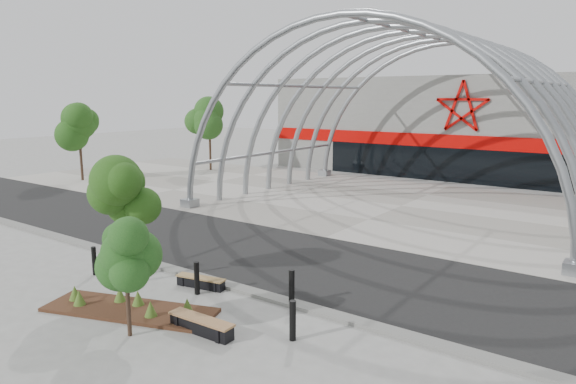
% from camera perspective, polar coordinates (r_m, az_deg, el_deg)
% --- Properties ---
extents(ground, '(140.00, 140.00, 0.00)m').
position_cam_1_polar(ground, '(18.44, -7.40, -9.83)').
color(ground, gray).
rests_on(ground, ground).
extents(road, '(140.00, 7.00, 0.02)m').
position_cam_1_polar(road, '(20.98, -0.81, -7.18)').
color(road, black).
rests_on(road, ground).
extents(forecourt, '(60.00, 17.00, 0.04)m').
position_cam_1_polar(forecourt, '(31.13, 12.49, -1.54)').
color(forecourt, gray).
rests_on(forecourt, ground).
extents(kerb, '(60.00, 0.50, 0.12)m').
position_cam_1_polar(kerb, '(18.25, -7.95, -9.86)').
color(kerb, slate).
rests_on(kerb, ground).
extents(arena_building, '(34.00, 15.24, 8.00)m').
position_cam_1_polar(arena_building, '(47.57, 21.39, 6.91)').
color(arena_building, slate).
rests_on(arena_building, ground).
extents(vault_canopy, '(20.80, 15.80, 20.36)m').
position_cam_1_polar(vault_canopy, '(31.13, 12.49, -1.54)').
color(vault_canopy, gray).
rests_on(vault_canopy, ground).
extents(planting_bed, '(5.54, 3.27, 0.56)m').
position_cam_1_polar(planting_bed, '(16.63, -17.35, -12.06)').
color(planting_bed, '#331A14').
rests_on(planting_bed, ground).
extents(street_tree_0, '(1.75, 1.75, 3.99)m').
position_cam_1_polar(street_tree_0, '(18.21, -18.25, -1.17)').
color(street_tree_0, '#2E2216').
rests_on(street_tree_0, ground).
extents(street_tree_1, '(1.44, 1.44, 3.41)m').
position_cam_1_polar(street_tree_1, '(14.24, -17.68, -6.03)').
color(street_tree_1, black).
rests_on(street_tree_1, ground).
extents(bench_0, '(1.83, 0.74, 0.38)m').
position_cam_1_polar(bench_0, '(17.94, -9.67, -9.86)').
color(bench_0, black).
rests_on(bench_0, ground).
extents(bench_1, '(2.10, 0.52, 0.44)m').
position_cam_1_polar(bench_1, '(14.72, -9.61, -14.43)').
color(bench_1, black).
rests_on(bench_1, ground).
extents(bollard_0, '(0.17, 0.17, 1.05)m').
position_cam_1_polar(bollard_0, '(20.07, -20.73, -7.17)').
color(bollard_0, black).
rests_on(bollard_0, ground).
extents(bollard_1, '(0.16, 0.16, 1.02)m').
position_cam_1_polar(bollard_1, '(19.63, -15.01, -7.27)').
color(bollard_1, black).
rests_on(bollard_1, ground).
extents(bollard_2, '(0.18, 0.18, 1.10)m').
position_cam_1_polar(bollard_2, '(17.27, -10.10, -9.40)').
color(bollard_2, black).
rests_on(bollard_2, ground).
extents(bollard_3, '(0.18, 0.18, 1.14)m').
position_cam_1_polar(bollard_3, '(16.18, 0.41, -10.55)').
color(bollard_3, black).
rests_on(bollard_3, ground).
extents(bollard_4, '(0.18, 0.18, 1.11)m').
position_cam_1_polar(bollard_4, '(14.00, 0.52, -14.10)').
color(bollard_4, black).
rests_on(bollard_4, ground).
extents(bg_tree_0, '(3.00, 3.00, 6.45)m').
position_cam_1_polar(bg_tree_0, '(45.62, -8.74, 8.20)').
color(bg_tree_0, black).
rests_on(bg_tree_0, ground).
extents(bg_tree_2, '(2.55, 2.55, 5.38)m').
position_cam_1_polar(bg_tree_2, '(42.49, -22.20, 6.33)').
color(bg_tree_2, '#301E15').
rests_on(bg_tree_2, ground).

